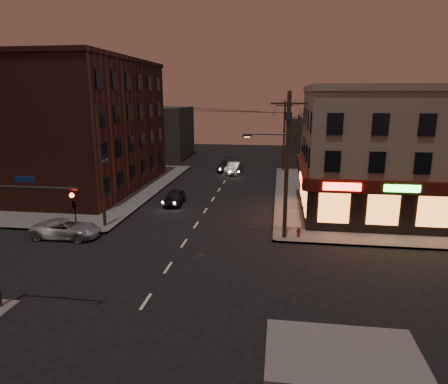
% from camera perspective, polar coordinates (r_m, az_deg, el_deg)
% --- Properties ---
extents(ground, '(120.00, 120.00, 0.00)m').
position_cam_1_polar(ground, '(24.11, -8.01, -10.66)').
color(ground, black).
rests_on(ground, ground).
extents(sidewalk_ne, '(24.00, 28.00, 0.15)m').
position_cam_1_polar(sidewalk_ne, '(42.89, 23.59, -0.69)').
color(sidewalk_ne, '#514F4C').
rests_on(sidewalk_ne, ground).
extents(sidewalk_nw, '(24.00, 28.00, 0.15)m').
position_cam_1_polar(sidewalk_nw, '(47.87, -22.72, 0.79)').
color(sidewalk_nw, '#514F4C').
rests_on(sidewalk_nw, ground).
extents(pizza_building, '(15.85, 12.85, 10.50)m').
position_cam_1_polar(pizza_building, '(36.11, 23.50, 5.34)').
color(pizza_building, gray).
rests_on(pizza_building, sidewalk_ne).
extents(brick_apartment, '(12.00, 20.00, 13.00)m').
position_cam_1_polar(brick_apartment, '(45.26, -19.63, 8.82)').
color(brick_apartment, '#481F17').
rests_on(brick_apartment, sidewalk_nw).
extents(bg_building_ne_a, '(10.00, 12.00, 7.00)m').
position_cam_1_polar(bg_building_ne_a, '(59.92, 15.45, 7.09)').
color(bg_building_ne_a, '#3F3D3A').
rests_on(bg_building_ne_a, ground).
extents(bg_building_nw, '(9.00, 10.00, 8.00)m').
position_cam_1_polar(bg_building_nw, '(66.22, -9.09, 8.43)').
color(bg_building_nw, '#3F3D3A').
rests_on(bg_building_nw, ground).
extents(bg_building_ne_b, '(8.00, 8.00, 6.00)m').
position_cam_1_polar(bg_building_ne_b, '(73.62, 12.51, 8.02)').
color(bg_building_ne_b, '#3F3D3A').
rests_on(bg_building_ne_b, ground).
extents(utility_pole_main, '(4.20, 0.44, 10.00)m').
position_cam_1_polar(utility_pole_main, '(27.19, 8.75, 4.80)').
color(utility_pole_main, '#382619').
rests_on(utility_pole_main, sidewalk_ne).
extents(utility_pole_far, '(0.26, 0.26, 9.00)m').
position_cam_1_polar(utility_pole_far, '(53.33, 8.57, 7.92)').
color(utility_pole_far, '#382619').
rests_on(utility_pole_far, sidewalk_ne).
extents(utility_pole_west, '(0.24, 0.24, 9.00)m').
position_cam_1_polar(utility_pole_west, '(30.97, -17.18, 3.34)').
color(utility_pole_west, '#382619').
rests_on(utility_pole_west, sidewalk_nw).
extents(traffic_signal, '(4.49, 0.32, 6.47)m').
position_cam_1_polar(traffic_signal, '(20.31, -28.26, -4.39)').
color(traffic_signal, '#333538').
rests_on(traffic_signal, ground).
extents(suv_cross, '(4.78, 2.23, 1.33)m').
position_cam_1_polar(suv_cross, '(30.55, -21.56, -4.88)').
color(suv_cross, '#9A9DA3').
rests_on(suv_cross, ground).
extents(sedan_near, '(1.71, 3.94, 1.32)m').
position_cam_1_polar(sedan_near, '(37.22, -7.05, -0.76)').
color(sedan_near, black).
rests_on(sedan_near, ground).
extents(sedan_mid, '(2.16, 4.65, 1.47)m').
position_cam_1_polar(sedan_mid, '(51.52, 1.40, 3.47)').
color(sedan_mid, slate).
rests_on(sedan_mid, ground).
extents(sedan_far, '(2.12, 5.13, 1.49)m').
position_cam_1_polar(sedan_far, '(53.28, 0.40, 3.82)').
color(sedan_far, black).
rests_on(sedan_far, ground).
extents(fire_hydrant, '(0.32, 0.32, 0.71)m').
position_cam_1_polar(fire_hydrant, '(28.68, 10.61, -5.58)').
color(fire_hydrant, maroon).
rests_on(fire_hydrant, sidewalk_ne).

